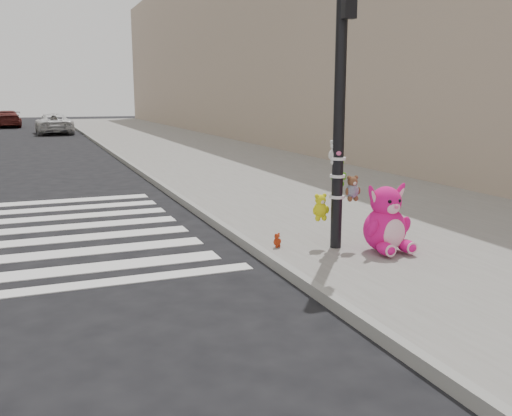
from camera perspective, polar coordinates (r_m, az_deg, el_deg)
name	(u,v)px	position (r m, az deg, el deg)	size (l,w,h in m)	color
ground	(198,329)	(5.93, -5.87, -11.90)	(120.00, 120.00, 0.00)	black
sidewalk_near	(269,173)	(16.72, 1.30, 3.49)	(7.00, 80.00, 0.14)	slate
curb_edge	(152,180)	(15.71, -10.38, 2.81)	(0.12, 80.00, 0.15)	gray
bld_near	(295,37)	(28.07, 3.87, 16.69)	(5.00, 60.00, 10.00)	tan
signal_pole	(338,133)	(8.17, 8.24, 7.40)	(0.68, 0.49, 4.00)	black
pink_bunny	(386,224)	(8.23, 12.90, -1.53)	(0.70, 0.73, 0.99)	#E7137E
red_teddy	(277,240)	(8.31, 2.13, -3.25)	(0.15, 0.10, 0.21)	#A62D10
car_white_near	(54,124)	(36.88, -19.57, 7.95)	(2.03, 4.41, 1.22)	silver
car_maroon_near	(7,119)	(45.61, -23.62, 8.16)	(1.71, 4.20, 1.22)	#561B18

